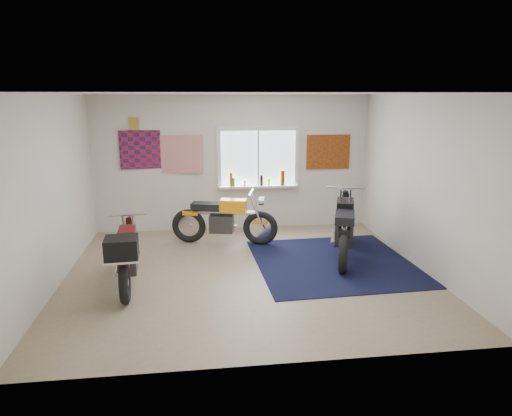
{
  "coord_description": "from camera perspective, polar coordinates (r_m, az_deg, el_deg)",
  "views": [
    {
      "loc": [
        -0.71,
        -6.59,
        2.67
      ],
      "look_at": [
        0.19,
        0.4,
        0.93
      ],
      "focal_mm": 32.0,
      "sensor_mm": 36.0,
      "label": 1
    }
  ],
  "objects": [
    {
      "name": "navy_rug",
      "position": [
        7.66,
        9.62,
        -6.68
      ],
      "size": [
        2.6,
        2.69,
        0.01
      ],
      "primitive_type": "cube",
      "rotation": [
        0.0,
        0.0,
        0.04
      ],
      "color": "black",
      "rests_on": "ground"
    },
    {
      "name": "oil_bottles",
      "position": [
        9.22,
        0.47,
        3.58
      ],
      "size": [
        1.13,
        0.09,
        0.3
      ],
      "color": "#906214",
      "rests_on": "window_assembly"
    },
    {
      "name": "maroon_tourer",
      "position": [
        6.67,
        -15.9,
        -5.76
      ],
      "size": [
        0.58,
        1.86,
        0.94
      ],
      "rotation": [
        0.0,
        0.0,
        1.64
      ],
      "color": "black",
      "rests_on": "ground"
    },
    {
      "name": "yellow_triumph",
      "position": [
        8.4,
        -4.05,
        -1.57
      ],
      "size": [
        1.95,
        0.7,
        1.0
      ],
      "rotation": [
        0.0,
        0.0,
        -0.23
      ],
      "color": "black",
      "rests_on": "ground"
    },
    {
      "name": "window_assembly",
      "position": [
        9.23,
        0.27,
        5.76
      ],
      "size": [
        1.66,
        0.17,
        1.26
      ],
      "color": "white",
      "rests_on": "room_shell"
    },
    {
      "name": "black_chrome_bike",
      "position": [
        7.82,
        10.95,
        -2.61
      ],
      "size": [
        0.91,
        2.1,
        1.12
      ],
      "rotation": [
        0.0,
        0.0,
        1.25
      ],
      "color": "black",
      "rests_on": "navy_rug"
    },
    {
      "name": "triumph_poster",
      "position": [
        9.51,
        9.02,
        6.93
      ],
      "size": [
        0.9,
        0.03,
        0.7
      ],
      "primitive_type": "cube",
      "color": "#A54C14",
      "rests_on": "room_shell"
    },
    {
      "name": "ground",
      "position": [
        7.14,
        -1.12,
        -8.1
      ],
      "size": [
        5.5,
        5.5,
        0.0
      ],
      "primitive_type": "plane",
      "color": "#9E896B",
      "rests_on": "ground"
    },
    {
      "name": "flag_display",
      "position": [
        9.16,
        -15.03,
        10.14
      ],
      "size": [
        1.6,
        0.1,
        1.17
      ],
      "color": "red",
      "rests_on": "room_shell"
    },
    {
      "name": "room_shell",
      "position": [
        6.7,
        -1.18,
        5.02
      ],
      "size": [
        5.5,
        5.5,
        5.5
      ],
      "color": "white",
      "rests_on": "ground"
    }
  ]
}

